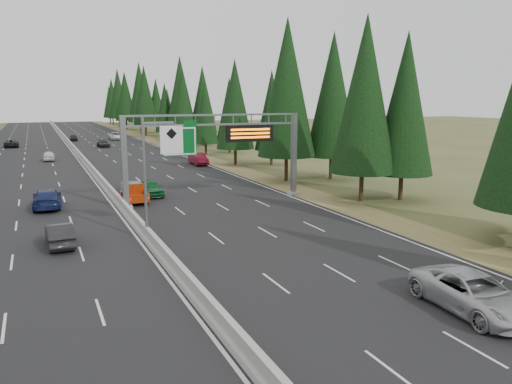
# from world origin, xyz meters

# --- Properties ---
(road) EXTENTS (32.00, 260.00, 0.08)m
(road) POSITION_xyz_m (0.00, 80.00, 0.04)
(road) COLOR black
(road) RESTS_ON ground
(shoulder_right) EXTENTS (3.60, 260.00, 0.06)m
(shoulder_right) POSITION_xyz_m (17.80, 80.00, 0.03)
(shoulder_right) COLOR olive
(shoulder_right) RESTS_ON ground
(median_barrier) EXTENTS (0.70, 260.00, 0.85)m
(median_barrier) POSITION_xyz_m (0.00, 80.00, 0.41)
(median_barrier) COLOR gray
(median_barrier) RESTS_ON road
(sign_gantry) EXTENTS (16.75, 0.98, 7.80)m
(sign_gantry) POSITION_xyz_m (8.92, 34.88, 5.27)
(sign_gantry) COLOR slate
(sign_gantry) RESTS_ON road
(hov_sign_pole) EXTENTS (2.80, 0.50, 8.00)m
(hov_sign_pole) POSITION_xyz_m (0.58, 24.97, 4.72)
(hov_sign_pole) COLOR slate
(hov_sign_pole) RESTS_ON road
(tree_row_right) EXTENTS (12.21, 242.13, 18.92)m
(tree_row_right) POSITION_xyz_m (21.65, 73.84, 9.43)
(tree_row_right) COLOR black
(tree_row_right) RESTS_ON ground
(silver_minivan) EXTENTS (3.10, 6.16, 1.67)m
(silver_minivan) POSITION_xyz_m (10.60, 8.00, 0.92)
(silver_minivan) COLOR #AFAEB3
(silver_minivan) RESTS_ON road
(red_pickup) EXTENTS (1.78, 4.97, 1.62)m
(red_pickup) POSITION_xyz_m (1.50, 38.12, 0.98)
(red_pickup) COLOR black
(red_pickup) RESTS_ON road
(car_ahead_green) EXTENTS (2.12, 4.65, 1.55)m
(car_ahead_green) POSITION_xyz_m (3.40, 40.00, 0.85)
(car_ahead_green) COLOR #16632F
(car_ahead_green) RESTS_ON road
(car_ahead_dkred) EXTENTS (1.85, 5.00, 1.63)m
(car_ahead_dkred) POSITION_xyz_m (14.50, 60.09, 0.90)
(car_ahead_dkred) COLOR maroon
(car_ahead_dkred) RESTS_ON road
(car_ahead_dkgrey) EXTENTS (2.15, 4.86, 1.39)m
(car_ahead_dkgrey) POSITION_xyz_m (5.63, 92.39, 0.77)
(car_ahead_dkgrey) COLOR black
(car_ahead_dkgrey) RESTS_ON road
(car_ahead_white) EXTENTS (2.83, 5.95, 1.64)m
(car_ahead_white) POSITION_xyz_m (10.46, 109.56, 0.90)
(car_ahead_white) COLOR silver
(car_ahead_white) RESTS_ON road
(car_ahead_far) EXTENTS (1.85, 4.16, 1.39)m
(car_ahead_far) POSITION_xyz_m (1.50, 110.24, 0.78)
(car_ahead_far) COLOR black
(car_ahead_far) RESTS_ON road
(car_onc_near) EXTENTS (1.72, 4.45, 1.45)m
(car_onc_near) POSITION_xyz_m (-5.31, 25.80, 0.80)
(car_onc_near) COLOR black
(car_onc_near) RESTS_ON road
(car_onc_blue) EXTENTS (2.51, 5.63, 1.60)m
(car_onc_blue) POSITION_xyz_m (-5.72, 38.17, 0.88)
(car_onc_blue) COLOR navy
(car_onc_blue) RESTS_ON road
(car_onc_white) EXTENTS (1.90, 4.29, 1.44)m
(car_onc_white) POSITION_xyz_m (-4.54, 73.64, 0.80)
(car_onc_white) COLOR white
(car_onc_white) RESTS_ON road
(car_onc_far) EXTENTS (2.57, 5.48, 1.51)m
(car_onc_far) POSITION_xyz_m (-10.47, 99.36, 0.84)
(car_onc_far) COLOR black
(car_onc_far) RESTS_ON road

